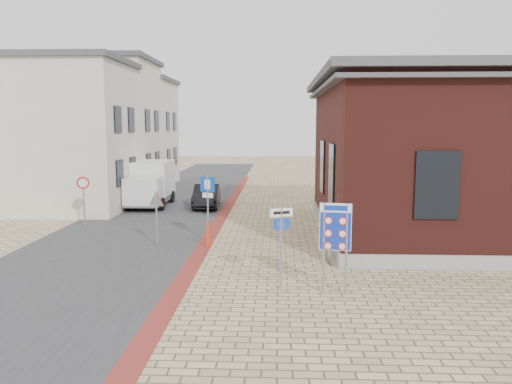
% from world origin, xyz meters
% --- Properties ---
extents(ground, '(120.00, 120.00, 0.00)m').
position_xyz_m(ground, '(0.00, 0.00, 0.00)').
color(ground, tan).
rests_on(ground, ground).
extents(road_strip, '(7.00, 60.00, 0.02)m').
position_xyz_m(road_strip, '(-5.50, 15.00, 0.01)').
color(road_strip, '#38383A').
rests_on(road_strip, ground).
extents(curb_strip, '(0.60, 40.00, 0.02)m').
position_xyz_m(curb_strip, '(-2.00, 10.00, 0.01)').
color(curb_strip, maroon).
rests_on(curb_strip, ground).
extents(brick_building, '(13.00, 13.00, 6.80)m').
position_xyz_m(brick_building, '(8.99, 7.00, 3.49)').
color(brick_building, gray).
rests_on(brick_building, ground).
extents(townhouse_near, '(7.40, 6.40, 8.30)m').
position_xyz_m(townhouse_near, '(-10.99, 12.00, 4.17)').
color(townhouse_near, beige).
rests_on(townhouse_near, ground).
extents(townhouse_mid, '(7.40, 6.40, 9.10)m').
position_xyz_m(townhouse_mid, '(-10.99, 18.00, 4.57)').
color(townhouse_mid, beige).
rests_on(townhouse_mid, ground).
extents(townhouse_far, '(7.40, 6.40, 8.30)m').
position_xyz_m(townhouse_far, '(-10.99, 24.00, 4.17)').
color(townhouse_far, beige).
rests_on(townhouse_far, ground).
extents(bike_rack, '(0.08, 1.80, 0.60)m').
position_xyz_m(bike_rack, '(2.65, 2.20, 0.26)').
color(bike_rack, slate).
rests_on(bike_rack, ground).
extents(sedan, '(1.67, 4.11, 1.33)m').
position_xyz_m(sedan, '(-3.20, 13.18, 0.66)').
color(sedan, black).
rests_on(sedan, ground).
extents(box_truck, '(2.21, 4.99, 2.59)m').
position_xyz_m(box_truck, '(-6.50, 13.47, 1.34)').
color(box_truck, slate).
rests_on(box_truck, ground).
extents(border_sign, '(0.88, 0.19, 2.59)m').
position_xyz_m(border_sign, '(2.50, -1.50, 1.85)').
color(border_sign, gray).
rests_on(border_sign, ground).
extents(essen_sign, '(0.65, 0.26, 2.51)m').
position_xyz_m(essen_sign, '(1.00, -1.09, 1.67)').
color(essen_sign, gray).
rests_on(essen_sign, ground).
extents(parking_sign, '(0.59, 0.20, 2.75)m').
position_xyz_m(parking_sign, '(-1.90, 4.50, 1.90)').
color(parking_sign, gray).
rests_on(parking_sign, ground).
extents(yield_sign, '(0.74, 0.28, 2.14)m').
position_xyz_m(yield_sign, '(-3.80, 3.74, 1.61)').
color(yield_sign, gray).
rests_on(yield_sign, ground).
extents(speed_sign, '(0.53, 0.24, 2.38)m').
position_xyz_m(speed_sign, '(-7.97, 7.03, 1.60)').
color(speed_sign, gray).
rests_on(speed_sign, ground).
extents(bollard, '(0.12, 0.12, 1.04)m').
position_xyz_m(bollard, '(-1.80, 3.59, 0.52)').
color(bollard, '#F33A0C').
rests_on(bollard, ground).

